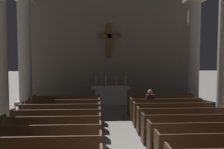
{
  "coord_description": "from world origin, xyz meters",
  "views": [
    {
      "loc": [
        -0.75,
        -5.07,
        2.8
      ],
      "look_at": [
        0.0,
        8.26,
        1.79
      ],
      "focal_mm": 41.27,
      "sensor_mm": 36.0,
      "label": 1
    }
  ],
  "objects_px": {
    "pew_left_row_3": "(45,140)",
    "pew_right_row_6": "(172,114)",
    "pew_left_row_5": "(57,122)",
    "pew_right_row_8": "(160,104)",
    "column_left_third": "(25,53)",
    "pew_left_row_7": "(64,110)",
    "candlestick_outer_right": "(126,83)",
    "pew_left_row_6": "(61,115)",
    "pew_right_row_5": "(180,120)",
    "pew_right_row_3": "(202,137)",
    "pew_left_row_4": "(52,130)",
    "pew_left_row_8": "(67,106)",
    "pew_right_row_4": "(189,128)",
    "candlestick_inner_right": "(116,83)",
    "altar": "(111,95)",
    "column_right_third": "(193,53)",
    "candlestick_outer_left": "(96,83)",
    "candlestick_inner_left": "(106,83)",
    "pew_right_row_7": "(166,109)",
    "lone_worshipper": "(149,104)"
  },
  "relations": [
    {
      "from": "pew_left_row_3",
      "to": "pew_right_row_6",
      "type": "distance_m",
      "value": 5.25
    },
    {
      "from": "pew_left_row_5",
      "to": "pew_right_row_8",
      "type": "bearing_deg",
      "value": 33.6
    },
    {
      "from": "column_left_third",
      "to": "pew_left_row_7",
      "type": "bearing_deg",
      "value": -55.95
    },
    {
      "from": "pew_left_row_5",
      "to": "candlestick_outer_right",
      "type": "relative_size",
      "value": 5.29
    },
    {
      "from": "pew_right_row_6",
      "to": "pew_right_row_8",
      "type": "distance_m",
      "value": 1.94
    },
    {
      "from": "pew_left_row_6",
      "to": "pew_right_row_5",
      "type": "distance_m",
      "value": 4.48
    },
    {
      "from": "pew_left_row_6",
      "to": "pew_right_row_3",
      "type": "bearing_deg",
      "value": -33.6
    },
    {
      "from": "pew_left_row_4",
      "to": "pew_left_row_8",
      "type": "relative_size",
      "value": 1.0
    },
    {
      "from": "pew_right_row_4",
      "to": "candlestick_inner_right",
      "type": "bearing_deg",
      "value": 105.91
    },
    {
      "from": "pew_left_row_8",
      "to": "pew_right_row_3",
      "type": "relative_size",
      "value": 1.0
    },
    {
      "from": "pew_left_row_8",
      "to": "column_left_third",
      "type": "relative_size",
      "value": 0.51
    },
    {
      "from": "pew_left_row_5",
      "to": "altar",
      "type": "xyz_separation_m",
      "value": [
        2.19,
        5.65,
        0.06
      ]
    },
    {
      "from": "pew_right_row_6",
      "to": "pew_left_row_6",
      "type": "bearing_deg",
      "value": 180.0
    },
    {
      "from": "pew_left_row_7",
      "to": "column_right_third",
      "type": "bearing_deg",
      "value": 29.19
    },
    {
      "from": "pew_left_row_6",
      "to": "pew_right_row_6",
      "type": "xyz_separation_m",
      "value": [
        4.37,
        0.0,
        0.0
      ]
    },
    {
      "from": "pew_left_row_5",
      "to": "candlestick_outer_left",
      "type": "bearing_deg",
      "value": 76.69
    },
    {
      "from": "pew_left_row_6",
      "to": "pew_left_row_8",
      "type": "relative_size",
      "value": 1.0
    },
    {
      "from": "pew_left_row_5",
      "to": "pew_right_row_8",
      "type": "height_order",
      "value": "same"
    },
    {
      "from": "pew_left_row_3",
      "to": "pew_right_row_8",
      "type": "xyz_separation_m",
      "value": [
        4.37,
        4.84,
        0.0
      ]
    },
    {
      "from": "pew_right_row_5",
      "to": "pew_left_row_7",
      "type": "bearing_deg",
      "value": 156.11
    },
    {
      "from": "pew_left_row_4",
      "to": "pew_right_row_4",
      "type": "relative_size",
      "value": 1.0
    },
    {
      "from": "pew_left_row_8",
      "to": "column_left_third",
      "type": "xyz_separation_m",
      "value": [
        -2.65,
        2.96,
        2.45
      ]
    },
    {
      "from": "pew_right_row_3",
      "to": "candlestick_inner_left",
      "type": "bearing_deg",
      "value": 108.15
    },
    {
      "from": "column_left_third",
      "to": "altar",
      "type": "relative_size",
      "value": 2.74
    },
    {
      "from": "pew_left_row_6",
      "to": "candlestick_inner_left",
      "type": "relative_size",
      "value": 5.29
    },
    {
      "from": "candlestick_outer_left",
      "to": "candlestick_outer_right",
      "type": "relative_size",
      "value": 1.0
    },
    {
      "from": "pew_left_row_7",
      "to": "pew_right_row_6",
      "type": "xyz_separation_m",
      "value": [
        4.37,
        -0.97,
        0.0
      ]
    },
    {
      "from": "candlestick_outer_right",
      "to": "pew_left_row_6",
      "type": "bearing_deg",
      "value": -122.97
    },
    {
      "from": "column_right_third",
      "to": "altar",
      "type": "xyz_separation_m",
      "value": [
        -4.84,
        -0.21,
        -2.39
      ]
    },
    {
      "from": "pew_right_row_4",
      "to": "pew_right_row_8",
      "type": "height_order",
      "value": "same"
    },
    {
      "from": "pew_right_row_6",
      "to": "column_right_third",
      "type": "bearing_deg",
      "value": 61.54
    },
    {
      "from": "pew_right_row_5",
      "to": "candlestick_outer_right",
      "type": "height_order",
      "value": "candlestick_outer_right"
    },
    {
      "from": "pew_left_row_5",
      "to": "column_left_third",
      "type": "bearing_deg",
      "value": 114.35
    },
    {
      "from": "pew_right_row_8",
      "to": "pew_left_row_6",
      "type": "bearing_deg",
      "value": -156.11
    },
    {
      "from": "pew_right_row_6",
      "to": "pew_right_row_7",
      "type": "relative_size",
      "value": 1.0
    },
    {
      "from": "pew_right_row_5",
      "to": "candlestick_outer_left",
      "type": "bearing_deg",
      "value": 118.26
    },
    {
      "from": "pew_right_row_7",
      "to": "candlestick_outer_left",
      "type": "relative_size",
      "value": 5.29
    },
    {
      "from": "pew_left_row_4",
      "to": "candlestick_inner_left",
      "type": "bearing_deg",
      "value": 74.09
    },
    {
      "from": "pew_right_row_7",
      "to": "pew_right_row_4",
      "type": "bearing_deg",
      "value": -90.0
    },
    {
      "from": "pew_right_row_5",
      "to": "column_right_third",
      "type": "distance_m",
      "value": 6.88
    },
    {
      "from": "pew_right_row_5",
      "to": "lone_worshipper",
      "type": "bearing_deg",
      "value": 109.51
    },
    {
      "from": "pew_right_row_6",
      "to": "column_left_third",
      "type": "bearing_deg",
      "value": 145.14
    },
    {
      "from": "pew_right_row_6",
      "to": "column_left_third",
      "type": "xyz_separation_m",
      "value": [
        -7.02,
        4.89,
        2.45
      ]
    },
    {
      "from": "pew_right_row_4",
      "to": "pew_left_row_6",
      "type": "bearing_deg",
      "value": 156.11
    },
    {
      "from": "altar",
      "to": "candlestick_outer_left",
      "type": "height_order",
      "value": "candlestick_outer_left"
    },
    {
      "from": "pew_left_row_3",
      "to": "pew_left_row_8",
      "type": "relative_size",
      "value": 1.0
    },
    {
      "from": "pew_left_row_5",
      "to": "pew_left_row_8",
      "type": "distance_m",
      "value": 2.9
    },
    {
      "from": "pew_left_row_7",
      "to": "candlestick_inner_right",
      "type": "relative_size",
      "value": 5.29
    },
    {
      "from": "pew_right_row_5",
      "to": "candlestick_inner_right",
      "type": "distance_m",
      "value": 6.0
    },
    {
      "from": "pew_right_row_4",
      "to": "pew_right_row_8",
      "type": "distance_m",
      "value": 3.87
    }
  ]
}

